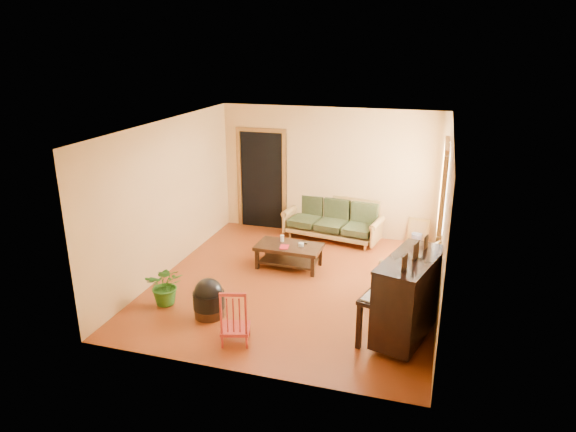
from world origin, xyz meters
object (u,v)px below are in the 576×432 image
(armchair, at_px, (409,265))
(footstool, at_px, (209,302))
(ceramic_crock, at_px, (417,240))
(potted_plant, at_px, (166,285))
(sofa, at_px, (332,220))
(red_chair, at_px, (235,315))
(piano, at_px, (408,299))
(coffee_table, at_px, (289,256))

(armchair, xyz_separation_m, footstool, (-2.70, -1.74, -0.19))
(ceramic_crock, relative_size, potted_plant, 0.41)
(footstool, bearing_deg, armchair, 32.84)
(footstool, bearing_deg, sofa, 73.38)
(red_chair, bearing_deg, armchair, 31.74)
(piano, distance_m, ceramic_crock, 3.44)
(sofa, distance_m, potted_plant, 3.85)
(ceramic_crock, bearing_deg, armchair, -90.73)
(sofa, relative_size, coffee_table, 1.69)
(armchair, height_order, red_chair, armchair)
(piano, height_order, red_chair, piano)
(piano, bearing_deg, armchair, 108.69)
(piano, bearing_deg, red_chair, -145.42)
(coffee_table, distance_m, footstool, 2.08)
(piano, bearing_deg, ceramic_crock, 106.54)
(sofa, distance_m, armchair, 2.43)
(coffee_table, bearing_deg, ceramic_crock, 38.15)
(footstool, xyz_separation_m, ceramic_crock, (2.72, 3.64, -0.09))
(piano, bearing_deg, sofa, 133.11)
(sofa, bearing_deg, coffee_table, -96.40)
(red_chair, relative_size, ceramic_crock, 3.06)
(coffee_table, bearing_deg, footstool, -107.34)
(coffee_table, height_order, armchair, armchair)
(red_chair, bearing_deg, potted_plant, 138.56)
(sofa, bearing_deg, red_chair, -86.76)
(piano, relative_size, red_chair, 1.67)
(coffee_table, xyz_separation_m, piano, (2.16, -1.76, 0.38))
(potted_plant, bearing_deg, sofa, 61.58)
(footstool, distance_m, potted_plant, 0.80)
(red_chair, distance_m, potted_plant, 1.56)
(armchair, bearing_deg, sofa, 156.11)
(sofa, height_order, coffee_table, sofa)
(footstool, height_order, potted_plant, potted_plant)
(armchair, distance_m, footstool, 3.22)
(footstool, height_order, red_chair, red_chair)
(armchair, relative_size, footstool, 1.79)
(sofa, relative_size, footstool, 4.22)
(piano, bearing_deg, potted_plant, -163.32)
(potted_plant, bearing_deg, red_chair, -25.71)
(sofa, distance_m, footstool, 3.70)
(footstool, relative_size, potted_plant, 0.72)
(sofa, height_order, ceramic_crock, sofa)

